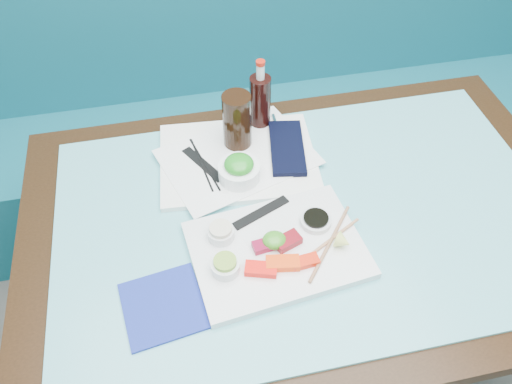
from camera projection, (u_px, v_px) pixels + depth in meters
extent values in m
cube|color=#115C6C|center=(249.00, 154.00, 2.12)|extent=(3.00, 0.55, 0.45)
cube|color=#115C6C|center=(236.00, 26.00, 1.91)|extent=(3.00, 0.12, 0.95)
cube|color=black|center=(307.00, 221.00, 1.24)|extent=(1.40, 0.90, 0.04)
cylinder|color=black|center=(92.00, 235.00, 1.68)|extent=(0.06, 0.06, 0.71)
cylinder|color=black|center=(433.00, 179.00, 1.85)|extent=(0.06, 0.06, 0.71)
cube|color=#5DB2BA|center=(308.00, 215.00, 1.23)|extent=(1.22, 0.76, 0.01)
cube|color=white|center=(277.00, 250.00, 1.14)|extent=(0.42, 0.32, 0.02)
cube|color=#FF140A|center=(261.00, 269.00, 1.08)|extent=(0.08, 0.05, 0.02)
cube|color=#FF400A|center=(283.00, 263.00, 1.09)|extent=(0.08, 0.05, 0.02)
cube|color=red|center=(305.00, 261.00, 1.10)|extent=(0.06, 0.03, 0.01)
cube|color=maroon|center=(264.00, 246.00, 1.13)|extent=(0.05, 0.04, 0.02)
cube|color=maroon|center=(288.00, 241.00, 1.13)|extent=(0.07, 0.06, 0.02)
ellipsoid|color=#3C9121|center=(274.00, 240.00, 1.13)|extent=(0.07, 0.06, 0.03)
cylinder|color=white|center=(225.00, 266.00, 1.08)|extent=(0.08, 0.08, 0.03)
cylinder|color=#7FAD38|center=(225.00, 262.00, 1.07)|extent=(0.06, 0.06, 0.01)
cylinder|color=white|center=(221.00, 233.00, 1.14)|extent=(0.07, 0.07, 0.03)
cylinder|color=beige|center=(221.00, 229.00, 1.13)|extent=(0.05, 0.05, 0.01)
cylinder|color=silver|center=(316.00, 221.00, 1.17)|extent=(0.09, 0.09, 0.01)
cylinder|color=black|center=(316.00, 218.00, 1.17)|extent=(0.07, 0.07, 0.01)
cone|color=#F1FC77|center=(343.00, 242.00, 1.12)|extent=(0.05, 0.05, 0.04)
cube|color=black|center=(261.00, 212.00, 1.20)|extent=(0.15, 0.08, 0.00)
cylinder|color=#B17953|center=(326.00, 243.00, 1.14)|extent=(0.19, 0.11, 0.01)
cylinder|color=#9C6949|center=(330.00, 243.00, 1.14)|extent=(0.16, 0.19, 0.01)
cube|color=white|center=(238.00, 159.00, 1.34)|extent=(0.44, 0.34, 0.02)
cube|color=white|center=(238.00, 157.00, 1.33)|extent=(0.45, 0.38, 0.00)
cylinder|color=white|center=(239.00, 172.00, 1.27)|extent=(0.12, 0.12, 0.04)
ellipsoid|color=#218A1F|center=(239.00, 164.00, 1.24)|extent=(0.10, 0.10, 0.04)
cylinder|color=black|center=(237.00, 121.00, 1.31)|extent=(0.08, 0.08, 0.16)
cube|color=black|center=(287.00, 148.00, 1.34)|extent=(0.12, 0.22, 0.02)
cylinder|color=silver|center=(276.00, 124.00, 1.41)|extent=(0.01, 0.08, 0.01)
cylinder|color=black|center=(202.00, 164.00, 1.31)|extent=(0.04, 0.20, 0.01)
cylinder|color=black|center=(205.00, 164.00, 1.31)|extent=(0.06, 0.21, 0.01)
cube|color=black|center=(203.00, 164.00, 1.31)|extent=(0.10, 0.15, 0.00)
cylinder|color=black|center=(260.00, 104.00, 1.37)|extent=(0.06, 0.06, 0.17)
cylinder|color=white|center=(260.00, 72.00, 1.29)|extent=(0.02, 0.02, 0.04)
cylinder|color=red|center=(260.00, 63.00, 1.27)|extent=(0.03, 0.03, 0.01)
cube|color=navy|center=(163.00, 306.00, 1.05)|extent=(0.19, 0.19, 0.01)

